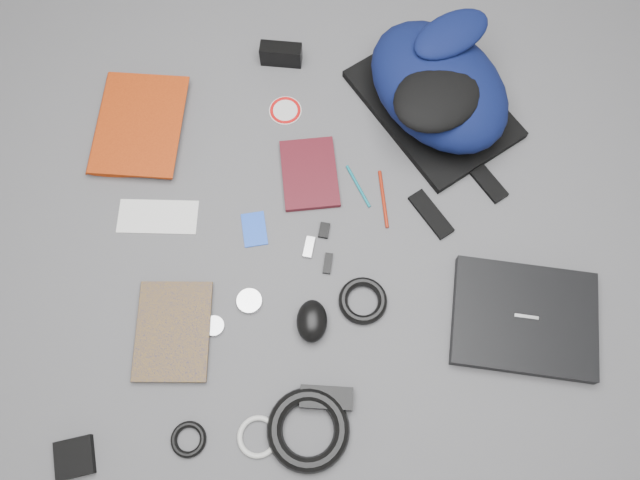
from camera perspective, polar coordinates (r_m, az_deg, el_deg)
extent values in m
plane|color=#4F4F51|center=(1.45, 0.00, -0.27)|extent=(4.00, 4.00, 0.00)
cube|color=black|center=(1.46, 18.18, -6.81)|extent=(0.37, 0.33, 0.03)
imported|color=maroon|center=(1.67, -19.70, 10.07)|extent=(0.28, 0.33, 0.03)
imported|color=#A1750B|center=(1.44, -16.44, -7.98)|extent=(0.20, 0.25, 0.02)
cube|color=silver|center=(1.52, -14.60, 2.08)|extent=(0.20, 0.12, 0.00)
cube|color=#390B11|center=(1.51, -0.97, 6.08)|extent=(0.15, 0.19, 0.01)
cube|color=black|center=(1.67, -3.58, 16.59)|extent=(0.11, 0.07, 0.06)
cylinder|color=silver|center=(1.61, -3.19, 11.73)|extent=(0.11, 0.11, 0.00)
cylinder|color=#0D6A79|center=(1.51, 3.51, 4.94)|extent=(0.04, 0.12, 0.01)
cylinder|color=maroon|center=(1.50, 5.82, 3.75)|extent=(0.02, 0.15, 0.01)
cube|color=blue|center=(1.47, -6.03, 0.99)|extent=(0.06, 0.09, 0.00)
cube|color=black|center=(1.43, 0.72, -2.16)|extent=(0.03, 0.05, 0.01)
cube|color=#A3A2A5|center=(1.44, -1.02, -0.67)|extent=(0.04, 0.05, 0.01)
cube|color=black|center=(1.46, 0.39, 0.88)|extent=(0.03, 0.04, 0.01)
ellipsoid|color=black|center=(1.37, -0.74, -7.42)|extent=(0.09, 0.11, 0.05)
cylinder|color=#AFB0B1|center=(1.41, -9.66, -7.76)|extent=(0.06, 0.06, 0.01)
cylinder|color=silver|center=(1.41, -6.47, -5.58)|extent=(0.07, 0.07, 0.01)
torus|color=black|center=(1.40, 3.94, -5.56)|extent=(0.11, 0.11, 0.02)
cube|color=black|center=(1.36, 0.59, -14.23)|extent=(0.12, 0.07, 0.03)
torus|color=black|center=(1.35, -1.08, -16.95)|extent=(0.18, 0.18, 0.03)
cube|color=black|center=(1.44, -21.52, -18.03)|extent=(0.08, 0.08, 0.02)
torus|color=black|center=(1.39, -11.93, -17.41)|extent=(0.10, 0.10, 0.01)
torus|color=beige|center=(1.37, -5.70, -17.47)|extent=(0.10, 0.10, 0.01)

